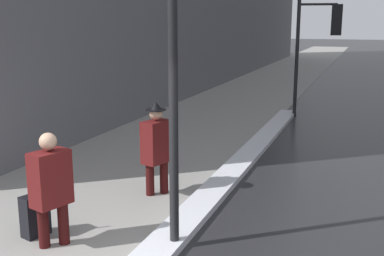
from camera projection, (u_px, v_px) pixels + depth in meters
sidewalk_slab at (249, 95)px, 19.48m from camera, size 4.00×80.00×0.01m
snow_bank_curb at (240, 164)px, 9.91m from camera, size 0.50×12.43×0.11m
lamp_post at (173, 36)px, 5.76m from camera, size 0.28×0.28×4.56m
traffic_light_near at (322, 33)px, 14.37m from camera, size 1.31×0.42×3.57m
pedestrian_nearside at (51, 185)px, 6.22m from camera, size 0.43×0.57×1.55m
pedestrian_trailing at (157, 145)px, 8.13m from camera, size 0.43×0.73×1.62m
rolling_suitcase at (35, 216)px, 6.64m from camera, size 0.32×0.41×0.95m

